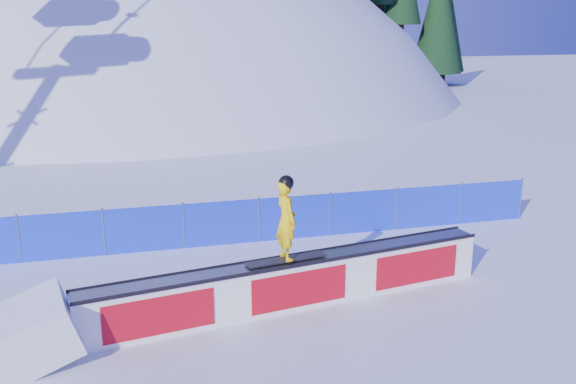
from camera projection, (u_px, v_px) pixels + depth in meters
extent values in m
plane|color=white|center=(158.00, 331.00, 12.36)|extent=(160.00, 160.00, 0.00)
sphere|color=silver|center=(136.00, 299.00, 56.24)|extent=(64.00, 64.00, 64.00)
cylinder|color=#302013|center=(342.00, 1.00, 58.23)|extent=(0.50, 0.50, 1.40)
cylinder|color=#302013|center=(392.00, 42.00, 57.97)|extent=(0.50, 0.50, 1.40)
cylinder|color=#302013|center=(419.00, 46.00, 52.50)|extent=(0.50, 0.50, 1.40)
cylinder|color=#302013|center=(428.00, 65.00, 54.34)|extent=(0.50, 0.50, 1.40)
cylinder|color=#302013|center=(435.00, 79.00, 56.51)|extent=(0.50, 0.50, 1.40)
cone|color=black|center=(438.00, 26.00, 55.33)|extent=(3.45, 3.45, 7.83)
cylinder|color=#302013|center=(452.00, 76.00, 59.95)|extent=(0.50, 0.50, 1.40)
cone|color=black|center=(455.00, 22.00, 58.68)|extent=(3.74, 3.74, 8.50)
cube|color=#1834E7|center=(145.00, 230.00, 16.40)|extent=(22.00, 0.03, 1.20)
cylinder|color=#3C466D|center=(19.00, 238.00, 15.64)|extent=(0.05, 0.05, 1.30)
cylinder|color=#3C466D|center=(104.00, 231.00, 16.13)|extent=(0.05, 0.05, 1.30)
cylinder|color=#3C466D|center=(184.00, 225.00, 16.63)|extent=(0.05, 0.05, 1.30)
cylinder|color=#3C466D|center=(259.00, 219.00, 17.13)|extent=(0.05, 0.05, 1.30)
cylinder|color=#3C466D|center=(330.00, 213.00, 17.63)|extent=(0.05, 0.05, 1.30)
cylinder|color=#3C466D|center=(397.00, 208.00, 18.12)|extent=(0.05, 0.05, 1.30)
cylinder|color=#3C466D|center=(461.00, 202.00, 18.62)|extent=(0.05, 0.05, 1.30)
cylinder|color=#3C466D|center=(521.00, 198.00, 19.12)|extent=(0.05, 0.05, 1.30)
cube|color=white|center=(294.00, 284.00, 13.28)|extent=(8.83, 2.03, 1.00)
cube|color=gray|center=(294.00, 261.00, 13.14)|extent=(8.75, 2.04, 0.04)
cube|color=black|center=(300.00, 265.00, 12.88)|extent=(8.75, 1.51, 0.07)
cube|color=black|center=(288.00, 256.00, 13.40)|extent=(8.75, 1.51, 0.07)
cube|color=red|center=(300.00, 289.00, 13.03)|extent=(8.31, 1.43, 0.75)
cube|color=red|center=(288.00, 279.00, 13.53)|extent=(8.31, 1.43, 0.75)
cube|color=black|center=(286.00, 259.00, 13.06)|extent=(1.73, 0.59, 0.03)
imported|color=yellow|center=(286.00, 220.00, 12.84)|extent=(0.50, 0.67, 1.65)
sphere|color=black|center=(286.00, 183.00, 12.64)|extent=(0.31, 0.31, 0.31)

